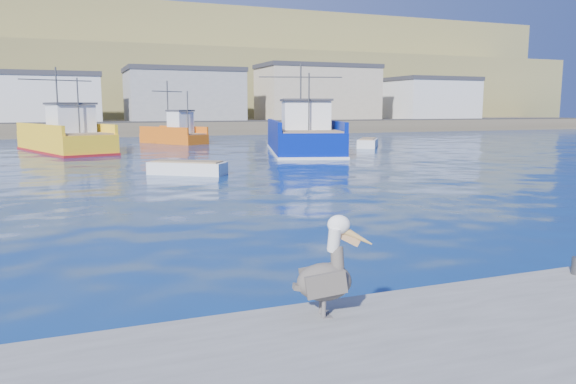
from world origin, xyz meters
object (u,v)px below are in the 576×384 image
(trawler_yellow_b, at_px, (66,138))
(trawler_blue, at_px, (303,137))
(boat_orange, at_px, (175,133))
(skiff_mid, at_px, (187,169))
(pelican, at_px, (327,273))
(skiff_far, at_px, (368,144))

(trawler_yellow_b, relative_size, trawler_blue, 0.86)
(trawler_yellow_b, height_order, trawler_blue, trawler_blue)
(boat_orange, distance_m, skiff_mid, 25.72)
(trawler_blue, bearing_deg, boat_orange, 116.30)
(trawler_yellow_b, relative_size, skiff_mid, 3.09)
(boat_orange, xyz_separation_m, skiff_mid, (-3.98, -25.40, -0.70))
(trawler_yellow_b, height_order, skiff_mid, trawler_yellow_b)
(trawler_yellow_b, distance_m, skiff_mid, 18.78)
(trawler_blue, height_order, skiff_mid, trawler_blue)
(trawler_yellow_b, distance_m, pelican, 39.54)
(trawler_yellow_b, xyz_separation_m, trawler_blue, (16.79, -6.81, 0.11))
(trawler_blue, bearing_deg, pelican, -112.42)
(trawler_yellow_b, bearing_deg, skiff_mid, -72.25)
(skiff_mid, height_order, pelican, pelican)
(skiff_mid, xyz_separation_m, pelican, (-2.38, -21.53, 0.83))
(trawler_yellow_b, bearing_deg, trawler_blue, -22.09)
(trawler_blue, relative_size, skiff_mid, 3.61)
(boat_orange, height_order, skiff_far, boat_orange)
(skiff_mid, bearing_deg, skiff_far, 37.65)
(boat_orange, xyz_separation_m, pelican, (-6.36, -46.93, 0.13))
(trawler_blue, xyz_separation_m, pelican, (-13.45, -32.59, -0.06))
(skiff_far, bearing_deg, trawler_yellow_b, 171.65)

